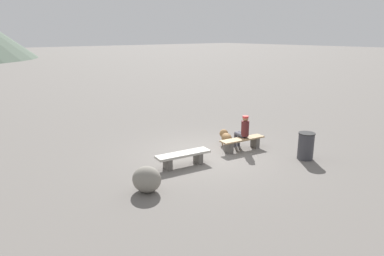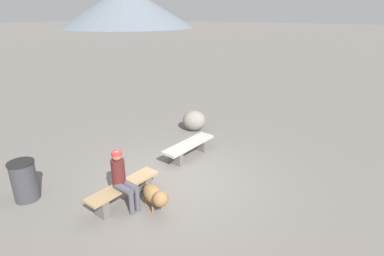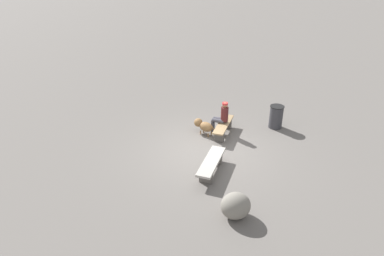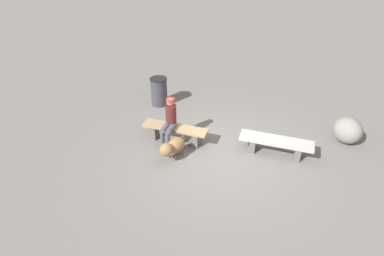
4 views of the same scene
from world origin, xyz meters
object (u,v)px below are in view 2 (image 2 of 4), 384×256
bench_left (189,147)px  trash_bin (24,181)px  bench_right (124,190)px  dog (155,195)px  seated_person (122,177)px  boulder (194,121)px

bench_left → trash_bin: 4.15m
bench_right → dog: bearing=107.3°
seated_person → trash_bin: 2.25m
bench_right → boulder: 4.59m
trash_bin → boulder: bearing=167.3°
bench_left → boulder: 2.10m
bench_left → seated_person: bearing=8.3°
bench_left → trash_bin: trash_bin is taller
seated_person → boulder: (-4.64, -0.84, -0.36)m
bench_right → bench_left: bearing=-173.9°
bench_left → seated_person: 2.76m
bench_left → boulder: (-1.91, -0.87, 0.05)m
bench_right → trash_bin: trash_bin is taller
bench_left → trash_bin: bearing=-21.6°
seated_person → boulder: size_ratio=1.61×
dog → boulder: boulder is taller
seated_person → dog: (-0.23, 0.65, -0.36)m
seated_person → boulder: seated_person is taller
seated_person → trash_bin: (0.83, -2.08, -0.25)m
trash_bin → boulder: 5.61m
seated_person → trash_bin: seated_person is taller
bench_right → boulder: boulder is taller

